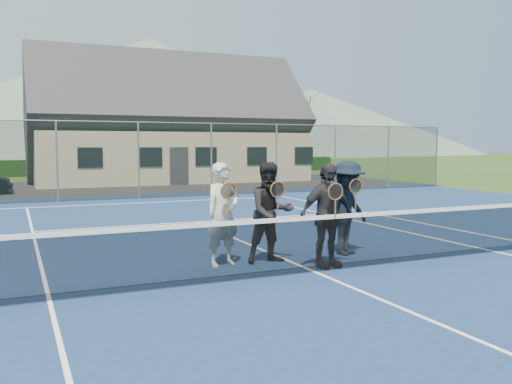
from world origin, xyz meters
TOP-DOWN VIEW (x-y plane):
  - ground at (0.00, 20.00)m, footprint 220.00×220.00m
  - court_surface at (0.00, 0.00)m, footprint 30.00×30.00m
  - tarmac_carpark at (-4.00, 20.00)m, footprint 40.00×12.00m
  - hedge_row at (0.00, 32.00)m, footprint 40.00×1.20m
  - hill_centre at (20.00, 95.00)m, footprint 120.00×120.00m
  - hill_east at (55.00, 95.00)m, footprint 90.00×90.00m
  - court_markings at (0.00, 0.00)m, footprint 11.03×23.83m
  - tennis_net at (0.00, 0.00)m, footprint 11.68×0.08m
  - perimeter_fence at (0.00, 13.50)m, footprint 30.07×0.07m
  - clubhouse at (4.00, 24.00)m, footprint 15.60×8.20m
  - tree_c at (2.00, 33.00)m, footprint 3.20×3.20m
  - tree_d at (12.00, 33.00)m, footprint 3.20×3.20m
  - tree_e at (18.00, 33.00)m, footprint 3.20×3.20m
  - player_a at (-1.20, 1.10)m, footprint 0.74×0.57m
  - player_b at (-0.32, 1.00)m, footprint 0.88×0.69m
  - player_c at (0.37, 0.25)m, footprint 1.09×0.54m
  - player_d at (1.32, 1.04)m, footprint 1.33×1.08m

SIDE VIEW (x-z plane):
  - ground at x=0.00m, z-range 0.00..0.00m
  - tarmac_carpark at x=-4.00m, z-range 0.00..0.01m
  - court_surface at x=0.00m, z-range 0.00..0.02m
  - court_markings at x=0.00m, z-range 0.02..0.03m
  - tennis_net at x=0.00m, z-range -0.01..1.09m
  - hedge_row at x=0.00m, z-range 0.00..1.10m
  - player_d at x=1.32m, z-range 0.02..1.82m
  - player_b at x=-0.32m, z-range 0.02..1.82m
  - player_c at x=0.37m, z-range 0.02..1.82m
  - player_a at x=-1.20m, z-range 0.02..1.82m
  - perimeter_fence at x=0.00m, z-range 0.01..3.03m
  - clubhouse at x=4.00m, z-range 0.14..7.84m
  - tree_c at x=2.00m, z-range 1.91..9.68m
  - tree_d at x=12.00m, z-range 1.91..9.68m
  - tree_e at x=18.00m, z-range 1.91..9.68m
  - hill_east at x=55.00m, z-range 0.00..14.00m
  - hill_centre at x=20.00m, z-range 0.00..22.00m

